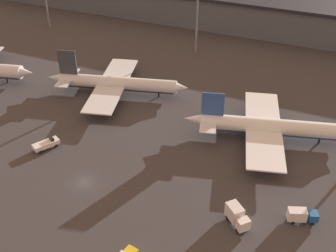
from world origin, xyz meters
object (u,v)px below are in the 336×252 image
at_px(service_vehicle_3, 46,144).
at_px(service_vehicle_0, 237,216).
at_px(airplane_2, 269,127).
at_px(service_vehicle_2, 301,215).
at_px(airplane_1, 116,83).

bearing_deg(service_vehicle_3, service_vehicle_0, -67.58).
distance_m(airplane_2, service_vehicle_2, 28.58).
relative_size(airplane_1, service_vehicle_0, 7.13).
bearing_deg(service_vehicle_0, service_vehicle_3, -143.97).
bearing_deg(airplane_1, service_vehicle_2, -42.50).
bearing_deg(service_vehicle_3, airplane_2, -33.62).
distance_m(service_vehicle_0, service_vehicle_3, 50.16).
height_order(service_vehicle_0, service_vehicle_2, service_vehicle_0).
distance_m(airplane_1, airplane_2, 47.03).
height_order(service_vehicle_0, service_vehicle_3, service_vehicle_0).
xyz_separation_m(airplane_1, airplane_2, (46.75, -5.11, 0.12)).
height_order(airplane_1, service_vehicle_2, airplane_1).
bearing_deg(airplane_2, airplane_1, 158.84).
distance_m(airplane_1, service_vehicle_0, 59.81).
xyz_separation_m(service_vehicle_0, service_vehicle_3, (-49.85, 5.46, -0.85)).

